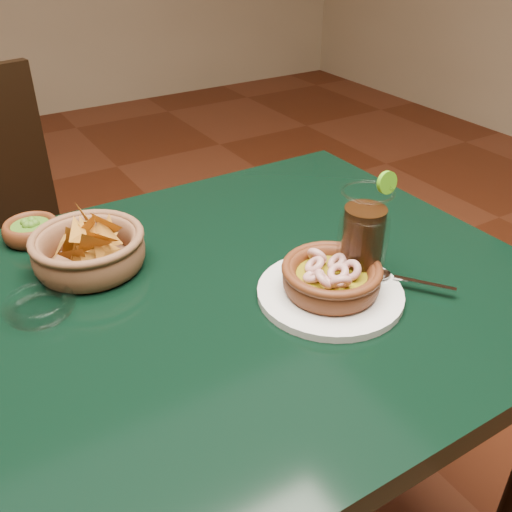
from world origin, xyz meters
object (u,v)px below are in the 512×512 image
cola_drink (363,240)px  dining_table (175,359)px  dining_chair (4,256)px  shrimp_plate (331,281)px  chip_basket (89,249)px

cola_drink → dining_table: bearing=161.8°
dining_chair → shrimp_plate: 0.93m
chip_basket → cola_drink: cola_drink is taller
dining_chair → shrimp_plate: dining_chair is taller
dining_chair → chip_basket: size_ratio=4.33×
shrimp_plate → cola_drink: size_ratio=1.50×
dining_table → cola_drink: size_ratio=6.44×
shrimp_plate → cola_drink: (0.06, 0.01, 0.05)m
dining_table → shrimp_plate: (0.23, -0.10, 0.13)m
dining_table → dining_chair: bearing=102.1°
dining_chair → chip_basket: bearing=-80.5°
dining_chair → cola_drink: size_ratio=5.09×
dining_chair → shrimp_plate: bearing=-65.0°
chip_basket → dining_chair: bearing=99.5°
dining_chair → shrimp_plate: (0.38, -0.81, 0.26)m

